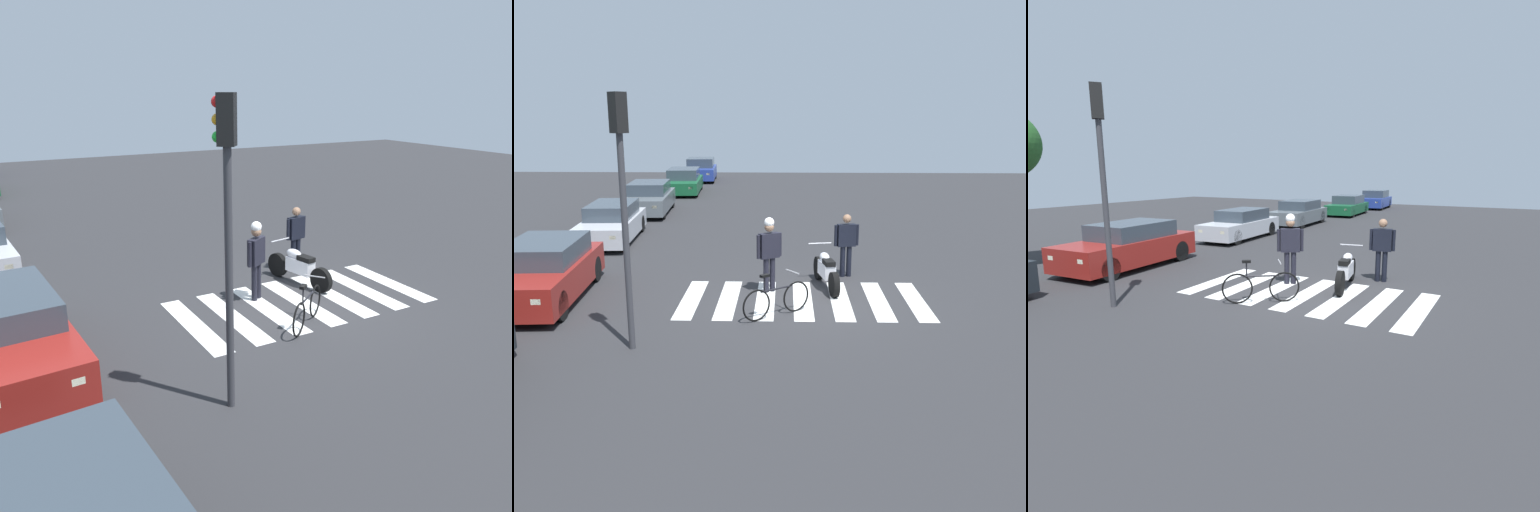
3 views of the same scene
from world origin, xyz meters
TOP-DOWN VIEW (x-y plane):
  - ground_plane at (0.00, 0.00)m, footprint 60.00×60.00m
  - police_motorcycle at (1.03, -0.62)m, footprint 2.19×0.71m
  - leaning_bicycle at (-1.16, 0.62)m, footprint 1.12×1.46m
  - officer_on_foot at (0.65, 0.83)m, footprint 0.44×0.61m
  - officer_by_motorcycle at (2.11, -1.23)m, footprint 0.30×0.68m
  - crosswalk_stripes at (0.00, -0.00)m, footprint 2.98×5.85m
  - car_maroon_wagon at (-0.06, 6.23)m, footprint 4.57×2.12m
  - traffic_light_pole at (-3.02, 3.36)m, footprint 0.34×0.35m

SIDE VIEW (x-z plane):
  - ground_plane at x=0.00m, z-range 0.00..0.00m
  - crosswalk_stripes at x=0.00m, z-range 0.00..0.01m
  - leaning_bicycle at x=-1.16m, z-range -0.12..0.90m
  - police_motorcycle at x=1.03m, z-range -0.06..0.97m
  - car_maroon_wagon at x=-0.06m, z-range -0.02..1.39m
  - officer_by_motorcycle at x=2.11m, z-range 0.13..1.86m
  - officer_on_foot at x=0.65m, z-range 0.17..2.07m
  - traffic_light_pole at x=-3.02m, z-range 0.78..5.53m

